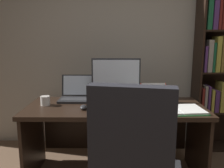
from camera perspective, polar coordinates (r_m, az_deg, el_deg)
name	(u,v)px	position (r m, az deg, el deg)	size (l,w,h in m)	color
wall_back	(126,43)	(3.12, 3.28, 9.75)	(4.80, 0.12, 2.64)	#A89E8E
desk	(115,123)	(2.45, 0.75, -9.20)	(1.71, 0.70, 0.74)	black
bookshelf	(223,71)	(3.20, 25.02, 2.82)	(0.89, 0.31, 1.96)	black
monitor	(116,79)	(2.49, 0.97, 1.22)	(0.51, 0.16, 0.44)	#232326
laptop	(76,95)	(2.56, -8.52, -2.55)	(0.34, 0.30, 0.25)	#232326
keyboard	(116,108)	(2.20, 1.01, -5.79)	(0.42, 0.15, 0.02)	#232326
computer_mouse	(84,107)	(2.21, -6.81, -5.53)	(0.06, 0.10, 0.04)	#232326
reading_stand_with_book	(155,92)	(2.63, 10.18, -1.80)	(0.29, 0.29, 0.15)	#232326
open_binder	(177,110)	(2.22, 15.30, -6.00)	(0.49, 0.35, 0.02)	green
notepad	(140,106)	(2.30, 6.67, -5.29)	(0.15, 0.21, 0.01)	silver
pen	(142,105)	(2.30, 7.17, -5.07)	(0.01, 0.01, 0.14)	maroon
coffee_mug	(45,101)	(2.42, -15.67, -3.85)	(0.09, 0.09, 0.09)	silver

